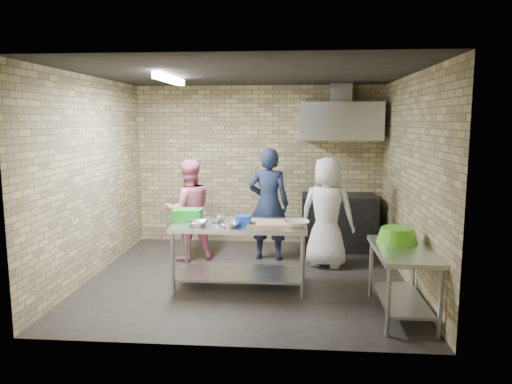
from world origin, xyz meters
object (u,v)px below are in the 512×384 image
Objects in this scene: man_navy at (269,204)px; blue_tub at (243,220)px; green_basin at (397,235)px; bottle_green at (367,126)px; bottle_red at (343,125)px; green_crate at (188,215)px; prep_table at (241,255)px; woman_white at (327,212)px; side_counter at (402,282)px; woman_pink at (189,210)px; stove at (338,222)px.

blue_tub is at bearing 85.73° from man_navy.
green_basin is 2.38m from man_navy.
bottle_green is 2.17m from man_navy.
green_basin is 3.01m from bottle_red.
green_crate is 2.46× the size of bottle_green.
woman_white is at bearing 41.05° from prep_table.
side_counter is 2.61× the size of green_basin.
prep_table is at bearing 102.77° from woman_pink.
bottle_red is at bearing 178.67° from woman_pink.
bottle_green is (1.80, 2.34, 1.12)m from blue_tub.
stove is at bearing 41.76° from green_crate.
woman_pink is (-0.98, 1.28, -0.13)m from blue_tub.
prep_table is 3.62× the size of green_basin.
green_crate is 2.05m from woman_white.
green_crate is 1.54m from man_navy.
prep_table is 0.49m from blue_tub.
woman_pink is (-2.33, -0.81, 0.32)m from stove.
man_navy is at bearing 127.43° from side_counter.
bottle_green reaches higher than man_navy.
green_crate is 2.00× the size of blue_tub.
stove reaches higher than side_counter.
prep_table is at bearing 57.94° from woman_white.
stove is 2.86m from green_crate.
green_crate is at bearing -138.24° from stove.
green_basin is at bearing -82.10° from bottle_red.
bottle_green is (2.55, 2.12, 1.11)m from green_crate.
green_crate is 0.78m from blue_tub.
green_basin is at bearing 123.34° from woman_pink.
bottle_red is (1.40, 2.34, 1.14)m from blue_tub.
bottle_red is (-0.40, 2.99, 1.65)m from side_counter.
prep_table is 2.44m from stove.
bottle_green is (0.00, 2.99, 1.64)m from side_counter.
bottle_green is (0.45, 0.24, 1.57)m from stove.
prep_table is at bearing 164.68° from green_basin.
bottle_red is 1.91m from man_navy.
bottle_red is (-0.38, 2.74, 1.19)m from green_basin.
green_crate is at bearing 166.20° from green_basin.
green_basin is 2.98m from bottle_green.
prep_table is 4.50× the size of green_crate.
bottle_red is 0.11× the size of woman_white.
woman_pink is at bearing 11.74° from woman_white.
stove is at bearing -151.93° from bottle_green.
green_crate is at bearing -135.47° from bottle_red.
green_crate is 3.50m from bottle_green.
blue_tub is 0.40× the size of green_basin.
blue_tub is (0.75, -0.22, -0.01)m from green_crate.
stove is at bearing 174.04° from woman_pink.
woman_white is at bearing -103.90° from bottle_red.
woman_pink reaches higher than prep_table.
stove is at bearing 99.29° from side_counter.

